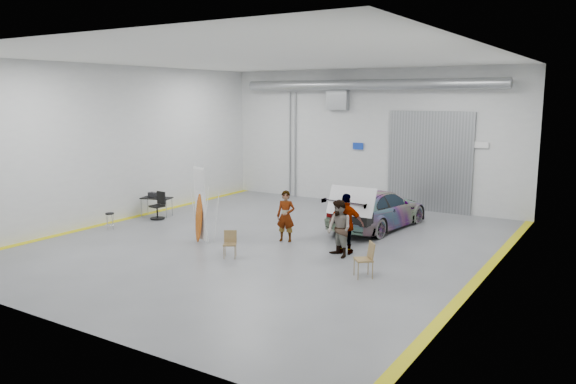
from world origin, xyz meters
The scene contains 13 objects.
ground centered at (0.00, 0.00, 0.00)m, with size 16.00×16.00×0.00m, color slate.
room_shell centered at (0.24, 2.22, 4.08)m, with size 14.02×16.18×6.01m.
sedan_car centered at (2.22, 3.87, 0.71)m, with size 2.00×4.91×1.42m, color silver.
person_a centered at (0.38, 0.45, 0.86)m, with size 0.63×0.41×1.73m, color brown.
person_b centered at (2.73, -0.28, 0.88)m, with size 0.86×0.66×1.76m, color slate.
person_c centered at (2.76, 0.16, 0.95)m, with size 1.10×0.45×1.90m, color #A56137.
surfboard_display centered at (-1.92, -1.16, 1.08)m, with size 0.72×0.40×2.67m.
folding_chair_near centered at (-0.02, -2.08, 0.25)m, with size 0.52×0.57×0.81m.
folding_chair_far centered at (4.18, -1.65, 0.30)m, with size 0.63×0.73×0.97m.
shop_stool centered at (-5.90, -1.59, 0.32)m, with size 0.32×0.32×0.63m.
work_table centered at (-6.26, 1.06, 0.76)m, with size 1.33×0.93×0.99m.
office_chair centered at (-5.75, 0.69, 0.47)m, with size 0.57×0.57×1.07m.
trunk_lid centered at (2.22, 1.66, 1.44)m, with size 1.66×1.01×0.04m, color silver.
Camera 1 is at (10.15, -15.05, 4.84)m, focal length 35.00 mm.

